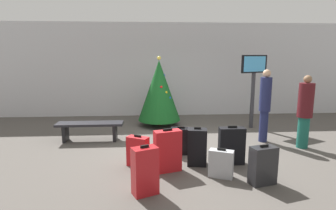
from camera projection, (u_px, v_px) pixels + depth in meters
The scene contains 15 objects.
ground_plane at pixel (180, 146), 6.69m from camera, with size 16.00×16.00×0.00m, color #514C47.
back_wall at pixel (170, 70), 9.95m from camera, with size 16.00×0.20×3.31m, color silver.
holiday_tree at pixel (159, 90), 8.49m from camera, with size 1.32×1.32×2.16m.
flight_info_kiosk at pixel (254, 77), 8.13m from camera, with size 0.87×0.41×2.19m.
waiting_bench at pixel (90, 127), 7.04m from camera, with size 1.68×0.44×0.48m.
traveller_0 at pixel (305, 110), 6.43m from camera, with size 0.47×0.47×1.73m.
traveller_1 at pixel (265, 103), 6.88m from camera, with size 0.40×0.40×1.83m.
suitcase_0 at pixel (197, 147), 5.48m from camera, with size 0.41×0.33×0.78m.
suitcase_1 at pixel (138, 151), 5.44m from camera, with size 0.47×0.37×0.64m.
suitcase_2 at pixel (221, 164), 4.95m from camera, with size 0.47×0.34×0.54m.
suitcase_3 at pixel (181, 141), 6.14m from camera, with size 0.48×0.31×0.62m.
suitcase_4 at pixel (145, 171), 4.31m from camera, with size 0.45×0.38×0.81m.
suitcase_5 at pixel (263, 165), 4.67m from camera, with size 0.49×0.34×0.70m.
suitcase_6 at pixel (168, 151), 5.18m from camera, with size 0.55×0.34×0.83m.
suitcase_7 at pixel (232, 146), 5.54m from camera, with size 0.52×0.22×0.79m.
Camera 1 is at (-0.71, -6.37, 2.18)m, focal length 29.40 mm.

